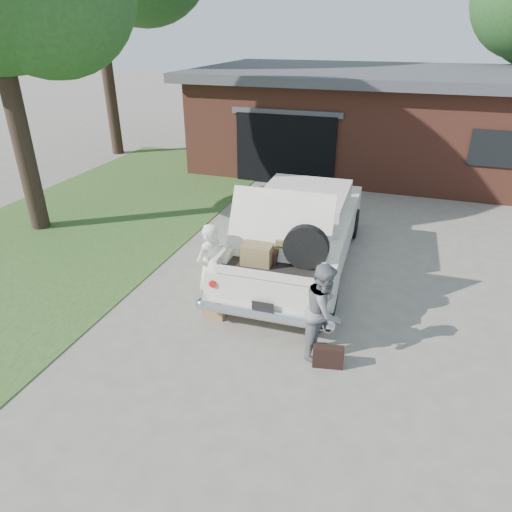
% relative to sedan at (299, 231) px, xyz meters
% --- Properties ---
extents(ground, '(90.00, 90.00, 0.00)m').
position_rel_sedan_xyz_m(ground, '(-0.29, -2.57, -0.80)').
color(ground, gray).
rests_on(ground, ground).
extents(grass_strip, '(6.00, 16.00, 0.02)m').
position_rel_sedan_xyz_m(grass_strip, '(-5.79, 0.43, -0.79)').
color(grass_strip, '#2D4C1E').
rests_on(grass_strip, ground).
extents(house, '(12.80, 7.80, 3.30)m').
position_rel_sedan_xyz_m(house, '(0.69, 8.91, 0.87)').
color(house, brown).
rests_on(house, ground).
extents(sedan, '(2.25, 5.50, 2.13)m').
position_rel_sedan_xyz_m(sedan, '(0.00, 0.00, 0.00)').
color(sedan, white).
rests_on(sedan, ground).
extents(woman_left, '(0.56, 0.69, 1.65)m').
position_rel_sedan_xyz_m(woman_left, '(-1.08, -2.15, 0.02)').
color(woman_left, silver).
rests_on(woman_left, ground).
extents(woman_right, '(0.64, 0.79, 1.55)m').
position_rel_sedan_xyz_m(woman_right, '(1.05, -2.76, -0.03)').
color(woman_right, slate).
rests_on(woman_right, ground).
extents(suitcase_left, '(0.38, 0.13, 0.29)m').
position_rel_sedan_xyz_m(suitcase_left, '(-0.92, -2.43, -0.66)').
color(suitcase_left, '#A08251').
rests_on(suitcase_left, ground).
extents(suitcase_right, '(0.48, 0.23, 0.35)m').
position_rel_sedan_xyz_m(suitcase_right, '(1.21, -3.06, -0.62)').
color(suitcase_right, black).
rests_on(suitcase_right, ground).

